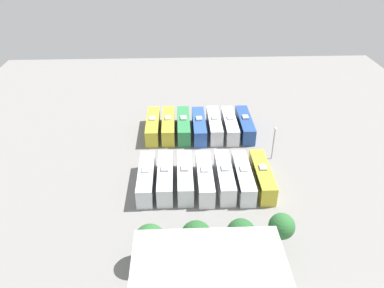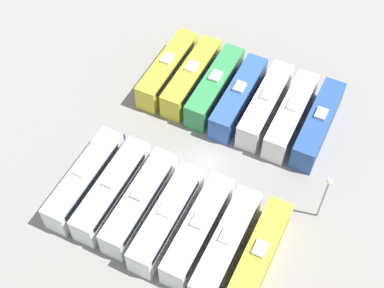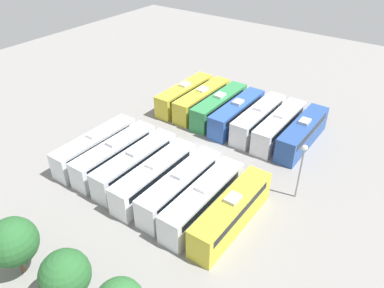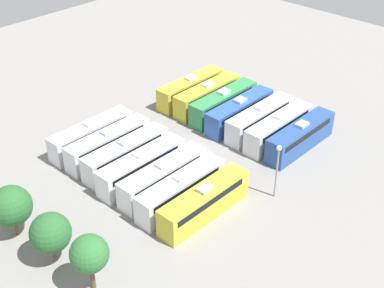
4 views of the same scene
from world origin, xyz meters
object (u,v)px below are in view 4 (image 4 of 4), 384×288
(bus_4, at_px, (223,103))
(bus_5, at_px, (207,95))
(bus_8, at_px, (181,190))
(light_pole, at_px, (278,162))
(bus_2, at_px, (260,119))
(tree_0, at_px, (89,254))
(bus_3, at_px, (240,111))
(tree_2, at_px, (11,206))
(bus_6, at_px, (191,88))
(bus_1, at_px, (279,128))
(bus_11, at_px, (126,154))
(tree_1, at_px, (51,233))
(bus_9, at_px, (163,177))
(bus_10, at_px, (141,166))
(bus_0, at_px, (300,136))
(worker_person, at_px, (136,122))
(bus_13, at_px, (91,135))
(bus_7, at_px, (204,202))
(bus_12, at_px, (108,143))

(bus_4, xyz_separation_m, bus_5, (3.15, -0.17, 0.00))
(bus_8, height_order, light_pole, light_pole)
(bus_2, distance_m, tree_0, 32.90)
(bus_3, distance_m, tree_2, 33.05)
(bus_4, distance_m, light_pole, 19.43)
(bus_2, relative_size, bus_6, 1.00)
(bus_1, relative_size, bus_11, 1.00)
(bus_1, height_order, bus_2, same)
(bus_11, relative_size, tree_1, 2.14)
(bus_9, relative_size, bus_10, 1.00)
(bus_0, height_order, bus_2, same)
(bus_1, height_order, worker_person, bus_1)
(light_pole, bearing_deg, bus_1, -56.21)
(bus_10, bearing_deg, worker_person, -38.39)
(light_pole, bearing_deg, bus_13, 18.46)
(bus_7, xyz_separation_m, worker_person, (19.01, -7.30, -1.05))
(tree_2, bearing_deg, bus_5, -83.02)
(light_pole, bearing_deg, bus_8, 49.94)
(bus_4, bearing_deg, bus_3, 173.52)
(bus_3, distance_m, bus_13, 20.05)
(bus_11, height_order, tree_0, tree_0)
(bus_7, bearing_deg, tree_0, 87.94)
(bus_12, bearing_deg, bus_2, -119.06)
(bus_7, xyz_separation_m, tree_1, (5.91, 14.70, 1.65))
(bus_11, distance_m, tree_2, 15.70)
(bus_8, height_order, bus_13, same)
(bus_1, height_order, bus_6, same)
(tree_1, bearing_deg, bus_11, -65.06)
(bus_5, distance_m, worker_person, 11.43)
(bus_5, xyz_separation_m, bus_10, (-6.28, 18.38, 0.00))
(bus_6, height_order, bus_11, same)
(bus_4, bearing_deg, bus_7, 125.23)
(bus_7, relative_size, worker_person, 6.84)
(worker_person, bearing_deg, bus_0, -150.73)
(bus_1, relative_size, bus_12, 1.00)
(bus_6, bearing_deg, worker_person, 90.54)
(bus_13, xyz_separation_m, light_pole, (-22.84, -7.63, 2.79))
(bus_9, bearing_deg, bus_7, 178.89)
(bus_5, xyz_separation_m, tree_0, (-15.40, 32.54, 2.30))
(tree_0, distance_m, tree_2, 11.35)
(bus_0, relative_size, bus_4, 1.00)
(bus_0, bearing_deg, bus_5, -1.07)
(tree_2, bearing_deg, bus_12, -74.34)
(bus_10, bearing_deg, bus_13, -1.94)
(bus_0, height_order, tree_2, tree_2)
(bus_8, relative_size, bus_11, 1.00)
(bus_8, xyz_separation_m, bus_13, (16.12, -0.37, 0.00))
(light_pole, relative_size, tree_2, 1.15)
(bus_2, distance_m, bus_12, 20.21)
(bus_0, relative_size, bus_2, 1.00)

